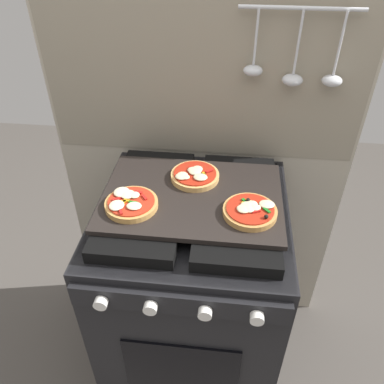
# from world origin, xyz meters

# --- Properties ---
(ground_plane) EXTENTS (4.00, 4.00, 0.00)m
(ground_plane) POSITION_xyz_m (0.00, 0.00, 0.00)
(ground_plane) COLOR #4C4742
(kitchen_backsplash) EXTENTS (1.10, 0.09, 1.55)m
(kitchen_backsplash) POSITION_xyz_m (0.00, 0.33, 0.79)
(kitchen_backsplash) COLOR #B2A893
(kitchen_backsplash) RESTS_ON ground_plane
(stove) EXTENTS (0.60, 0.64, 0.90)m
(stove) POSITION_xyz_m (-0.00, -0.00, 0.45)
(stove) COLOR black
(stove) RESTS_ON ground_plane
(baking_tray) EXTENTS (0.54, 0.38, 0.02)m
(baking_tray) POSITION_xyz_m (0.00, 0.00, 0.91)
(baking_tray) COLOR black
(baking_tray) RESTS_ON stove
(pizza_left) EXTENTS (0.15, 0.15, 0.03)m
(pizza_left) POSITION_xyz_m (-0.17, -0.07, 0.93)
(pizza_left) COLOR tan
(pizza_left) RESTS_ON baking_tray
(pizza_right) EXTENTS (0.15, 0.15, 0.03)m
(pizza_right) POSITION_xyz_m (0.17, -0.07, 0.93)
(pizza_right) COLOR #C18947
(pizza_right) RESTS_ON baking_tray
(pizza_center) EXTENTS (0.15, 0.15, 0.03)m
(pizza_center) POSITION_xyz_m (0.00, 0.08, 0.93)
(pizza_center) COLOR tan
(pizza_center) RESTS_ON baking_tray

